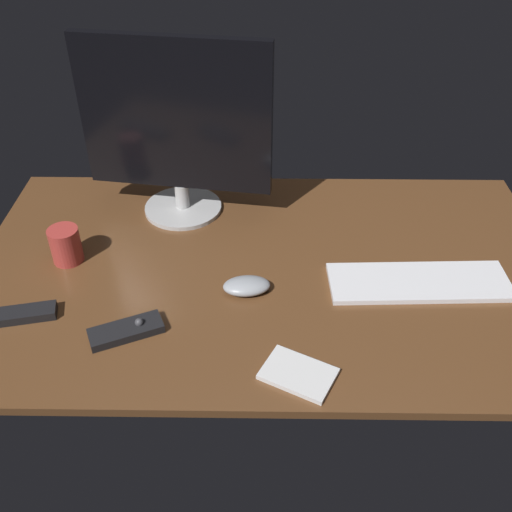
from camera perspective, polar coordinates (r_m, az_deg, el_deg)
desk at (r=140.22cm, az=1.02°, el=-1.43°), size 140.00×84.00×2.00cm
monitor at (r=149.40cm, az=-7.82°, el=12.47°), size 48.01×20.79×46.72cm
keyboard at (r=139.53cm, az=15.62°, el=-2.47°), size 41.80×15.12×1.23cm
computer_mouse at (r=131.86cm, az=-0.92°, el=-2.93°), size 11.34×7.69×3.23cm
media_remote at (r=125.32cm, az=-12.53°, el=-7.10°), size 16.23×11.41×3.10cm
tv_remote at (r=135.92cm, az=-22.61°, el=-5.38°), size 18.45×8.33×2.00cm
coffee_mug at (r=146.41cm, az=-18.08°, el=1.02°), size 7.28×7.28×8.88cm
notepad at (r=115.28cm, az=4.15°, el=-11.39°), size 16.37×14.45×1.04cm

